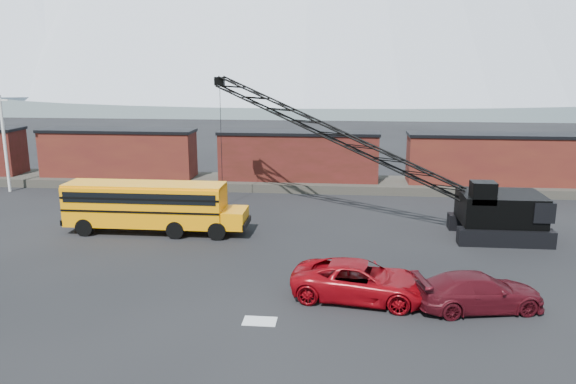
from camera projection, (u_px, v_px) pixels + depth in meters
name	position (u px, v px, depth m)	size (l,w,h in m)	color
ground	(262.00, 284.00, 27.37)	(160.00, 160.00, 0.00)	black
gravel_berm	(298.00, 183.00, 48.62)	(120.00, 5.00, 0.70)	#443F38
boxcar_west_near	(118.00, 153.00, 49.62)	(13.70, 3.10, 4.17)	#4A1715
boxcar_mid	(298.00, 156.00, 48.08)	(13.70, 3.10, 4.17)	#541917
boxcar_east_near	(490.00, 159.00, 46.54)	(13.70, 3.10, 4.17)	#4A1715
utility_pole	(5.00, 142.00, 46.20)	(1.40, 0.24, 8.00)	silver
snow_patch	(260.00, 321.00, 23.44)	(1.40, 0.90, 0.02)	silver
school_bus	(151.00, 205.00, 35.37)	(11.65, 2.65, 3.19)	orange
red_pickup	(361.00, 281.00, 25.50)	(2.89, 6.26, 1.74)	maroon
maroon_suv	(479.00, 292.00, 24.44)	(2.28, 5.60, 1.63)	#480D15
crawler_crane	(341.00, 138.00, 37.18)	(21.81, 8.42, 9.77)	black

